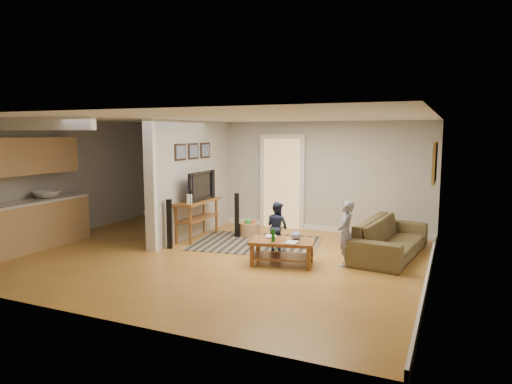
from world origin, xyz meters
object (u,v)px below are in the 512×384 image
(speaker_right, at_px, (237,215))
(toy_basket, at_px, (249,229))
(coffee_table, at_px, (283,245))
(sofa, at_px, (390,256))
(speaker_left, at_px, (170,224))
(child, at_px, (345,266))
(toddler, at_px, (277,251))
(tv_console, at_px, (197,204))

(speaker_right, distance_m, toy_basket, 0.42)
(coffee_table, distance_m, toy_basket, 2.23)
(speaker_right, xyz_separation_m, toy_basket, (0.21, 0.19, -0.31))
(coffee_table, bearing_deg, toy_basket, 129.63)
(sofa, height_order, speaker_right, speaker_right)
(speaker_left, relative_size, toy_basket, 2.16)
(sofa, bearing_deg, child, 154.17)
(toddler, bearing_deg, toy_basket, -19.39)
(toy_basket, relative_size, toddler, 0.47)
(toddler, bearing_deg, speaker_left, 41.72)
(tv_console, bearing_deg, sofa, 1.50)
(sofa, xyz_separation_m, speaker_right, (-3.24, 0.25, 0.48))
(sofa, distance_m, tv_console, 4.02)
(speaker_left, xyz_separation_m, toddler, (1.99, 0.64, -0.49))
(speaker_right, bearing_deg, tv_console, -166.13)
(child, bearing_deg, speaker_left, -88.89)
(sofa, bearing_deg, coffee_table, 135.34)
(toy_basket, height_order, toddler, toddler)
(child, bearing_deg, sofa, 144.78)
(coffee_table, distance_m, speaker_right, 2.23)
(sofa, relative_size, coffee_table, 1.94)
(coffee_table, relative_size, speaker_left, 1.22)
(tv_console, bearing_deg, speaker_left, -95.63)
(speaker_left, xyz_separation_m, speaker_right, (0.77, 1.41, -0.01))
(tv_console, bearing_deg, toy_basket, 34.04)
(speaker_right, distance_m, child, 2.93)
(tv_console, height_order, child, tv_console)
(sofa, xyz_separation_m, tv_console, (-3.94, -0.22, 0.75))
(speaker_right, relative_size, toddler, 1.01)
(coffee_table, bearing_deg, tv_console, 155.61)
(coffee_table, bearing_deg, speaker_right, 136.87)
(tv_console, height_order, speaker_right, tv_console)
(sofa, distance_m, speaker_right, 3.28)
(coffee_table, height_order, speaker_left, speaker_left)
(child, xyz_separation_m, toddler, (-1.40, 0.43, 0.00))
(sofa, relative_size, speaker_left, 2.36)
(coffee_table, relative_size, child, 1.06)
(speaker_right, relative_size, toy_basket, 2.13)
(speaker_right, bearing_deg, toy_basket, 21.86)
(speaker_right, bearing_deg, sofa, -24.26)
(speaker_right, height_order, child, speaker_right)
(speaker_left, xyz_separation_m, toy_basket, (0.98, 1.59, -0.32))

